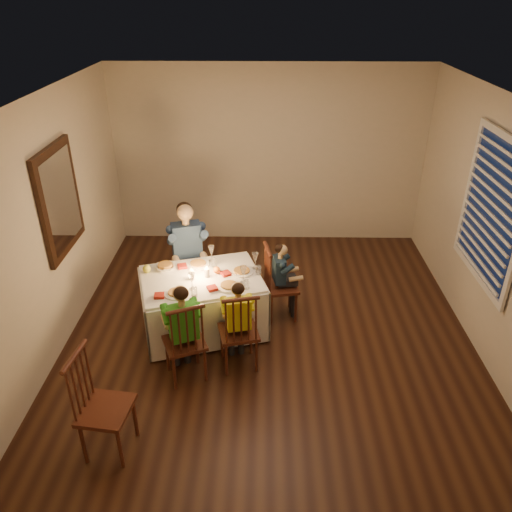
{
  "coord_description": "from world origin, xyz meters",
  "views": [
    {
      "loc": [
        -0.07,
        -4.54,
        3.49
      ],
      "look_at": [
        -0.15,
        0.15,
        0.93
      ],
      "focal_mm": 35.0,
      "sensor_mm": 36.0,
      "label": 1
    }
  ],
  "objects_px": {
    "chair_extra": "(113,448)",
    "adult": "(191,295)",
    "chair_near_right": "(239,364)",
    "child_green": "(187,375)",
    "chair_adult": "(191,295)",
    "child_yellow": "(239,364)",
    "dining_table": "(202,293)",
    "chair_end": "(280,315)",
    "child_teal": "(280,315)",
    "chair_near_left": "(187,375)",
    "serving_bowl": "(165,267)"
  },
  "relations": [
    {
      "from": "chair_extra",
      "to": "adult",
      "type": "height_order",
      "value": "adult"
    },
    {
      "from": "chair_near_right",
      "to": "child_green",
      "type": "xyz_separation_m",
      "value": [
        -0.52,
        -0.18,
        0.0
      ]
    },
    {
      "from": "chair_adult",
      "to": "child_yellow",
      "type": "xyz_separation_m",
      "value": [
        0.68,
        -1.3,
        0.0
      ]
    },
    {
      "from": "chair_extra",
      "to": "adult",
      "type": "relative_size",
      "value": 0.79
    },
    {
      "from": "dining_table",
      "to": "chair_near_right",
      "type": "xyz_separation_m",
      "value": [
        0.44,
        -0.61,
        -0.49
      ]
    },
    {
      "from": "child_green",
      "to": "child_yellow",
      "type": "xyz_separation_m",
      "value": [
        0.52,
        0.18,
        0.0
      ]
    },
    {
      "from": "chair_near_right",
      "to": "chair_end",
      "type": "bearing_deg",
      "value": -130.26
    },
    {
      "from": "chair_end",
      "to": "chair_extra",
      "type": "distance_m",
      "value": 2.47
    },
    {
      "from": "child_green",
      "to": "chair_extra",
      "type": "bearing_deg",
      "value": 37.87
    },
    {
      "from": "child_green",
      "to": "child_teal",
      "type": "relative_size",
      "value": 1.12
    },
    {
      "from": "adult",
      "to": "child_yellow",
      "type": "height_order",
      "value": "adult"
    },
    {
      "from": "chair_adult",
      "to": "chair_near_left",
      "type": "relative_size",
      "value": 1.0
    },
    {
      "from": "chair_near_right",
      "to": "serving_bowl",
      "type": "xyz_separation_m",
      "value": [
        -0.86,
        0.78,
        0.71
      ]
    },
    {
      "from": "child_yellow",
      "to": "serving_bowl",
      "type": "height_order",
      "value": "serving_bowl"
    },
    {
      "from": "adult",
      "to": "dining_table",
      "type": "bearing_deg",
      "value": -87.59
    },
    {
      "from": "dining_table",
      "to": "chair_end",
      "type": "relative_size",
      "value": 1.65
    },
    {
      "from": "dining_table",
      "to": "chair_adult",
      "type": "distance_m",
      "value": 0.88
    },
    {
      "from": "chair_near_left",
      "to": "chair_extra",
      "type": "xyz_separation_m",
      "value": [
        -0.51,
        -0.92,
        0.0
      ]
    },
    {
      "from": "dining_table",
      "to": "chair_adult",
      "type": "bearing_deg",
      "value": 92.54
    },
    {
      "from": "chair_near_left",
      "to": "serving_bowl",
      "type": "bearing_deg",
      "value": -93.83
    },
    {
      "from": "chair_adult",
      "to": "child_yellow",
      "type": "height_order",
      "value": "child_yellow"
    },
    {
      "from": "dining_table",
      "to": "child_teal",
      "type": "xyz_separation_m",
      "value": [
        0.89,
        0.27,
        -0.49
      ]
    },
    {
      "from": "adult",
      "to": "serving_bowl",
      "type": "height_order",
      "value": "serving_bowl"
    },
    {
      "from": "child_yellow",
      "to": "child_teal",
      "type": "relative_size",
      "value": 1.05
    },
    {
      "from": "adult",
      "to": "child_green",
      "type": "relative_size",
      "value": 1.18
    },
    {
      "from": "child_yellow",
      "to": "adult",
      "type": "bearing_deg",
      "value": -75.43
    },
    {
      "from": "chair_adult",
      "to": "child_yellow",
      "type": "bearing_deg",
      "value": -79.32
    },
    {
      "from": "adult",
      "to": "child_green",
      "type": "xyz_separation_m",
      "value": [
        0.16,
        -1.49,
        0.0
      ]
    },
    {
      "from": "chair_end",
      "to": "child_green",
      "type": "xyz_separation_m",
      "value": [
        -0.97,
        -1.06,
        0.0
      ]
    },
    {
      "from": "chair_extra",
      "to": "child_green",
      "type": "relative_size",
      "value": 0.93
    },
    {
      "from": "chair_extra",
      "to": "child_green",
      "type": "xyz_separation_m",
      "value": [
        0.51,
        0.92,
        0.0
      ]
    },
    {
      "from": "chair_near_left",
      "to": "chair_near_right",
      "type": "xyz_separation_m",
      "value": [
        0.52,
        0.18,
        0.0
      ]
    },
    {
      "from": "chair_end",
      "to": "child_teal",
      "type": "relative_size",
      "value": 0.97
    },
    {
      "from": "dining_table",
      "to": "child_teal",
      "type": "relative_size",
      "value": 1.6
    },
    {
      "from": "adult",
      "to": "chair_extra",
      "type": "bearing_deg",
      "value": -115.12
    },
    {
      "from": "chair_adult",
      "to": "chair_near_right",
      "type": "distance_m",
      "value": 1.47
    },
    {
      "from": "chair_adult",
      "to": "adult",
      "type": "relative_size",
      "value": 0.74
    },
    {
      "from": "chair_end",
      "to": "child_yellow",
      "type": "relative_size",
      "value": 0.93
    },
    {
      "from": "chair_near_right",
      "to": "adult",
      "type": "relative_size",
      "value": 0.74
    },
    {
      "from": "child_green",
      "to": "child_teal",
      "type": "bearing_deg",
      "value": -155.52
    },
    {
      "from": "chair_near_left",
      "to": "adult",
      "type": "height_order",
      "value": "adult"
    },
    {
      "from": "chair_end",
      "to": "adult",
      "type": "xyz_separation_m",
      "value": [
        -1.13,
        0.43,
        0.0
      ]
    },
    {
      "from": "chair_adult",
      "to": "chair_near_left",
      "type": "height_order",
      "value": "same"
    },
    {
      "from": "child_yellow",
      "to": "serving_bowl",
      "type": "relative_size",
      "value": 4.86
    },
    {
      "from": "chair_adult",
      "to": "serving_bowl",
      "type": "xyz_separation_m",
      "value": [
        -0.18,
        -0.52,
        0.71
      ]
    },
    {
      "from": "dining_table",
      "to": "chair_extra",
      "type": "relative_size",
      "value": 1.53
    },
    {
      "from": "dining_table",
      "to": "child_teal",
      "type": "distance_m",
      "value": 1.05
    },
    {
      "from": "adult",
      "to": "child_green",
      "type": "bearing_deg",
      "value": -100.71
    },
    {
      "from": "chair_near_right",
      "to": "serving_bowl",
      "type": "height_order",
      "value": "serving_bowl"
    },
    {
      "from": "chair_near_left",
      "to": "child_yellow",
      "type": "xyz_separation_m",
      "value": [
        0.52,
        0.18,
        0.0
      ]
    }
  ]
}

